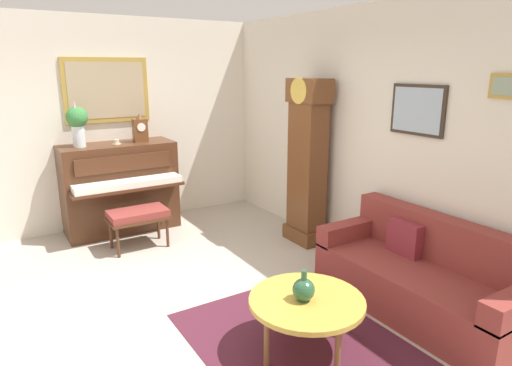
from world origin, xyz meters
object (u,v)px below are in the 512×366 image
couch (423,278)px  piano_bench (138,216)px  mantel_clock (140,129)px  flower_vase (77,122)px  piano (120,187)px  grandfather_clock (307,167)px  coffee_table (307,302)px  green_jug (304,289)px  teacup (116,142)px

couch → piano_bench: bearing=-148.1°
mantel_clock → piano_bench: bearing=-23.8°
couch → flower_vase: bearing=-148.1°
piano → flower_vase: bearing=-89.8°
grandfather_clock → coffee_table: (1.81, -1.41, -0.54)m
coffee_table → flower_vase: 3.70m
piano → coffee_table: size_ratio=1.64×
coffee_table → green_jug: green_jug is taller
mantel_clock → coffee_table: bearing=2.2°
grandfather_clock → teacup: grandfather_clock is taller
flower_vase → green_jug: 3.66m
grandfather_clock → green_jug: bearing=-38.6°
coffee_table → teacup: size_ratio=7.59×
piano_bench → teacup: bearing=-179.0°
piano_bench → green_jug: (2.70, 0.42, 0.14)m
couch → flower_vase: flower_vase is taller
mantel_clock → flower_vase: bearing=-90.0°
mantel_clock → teacup: (0.03, -0.33, -0.15)m
teacup → piano_bench: bearing=1.0°
grandfather_clock → green_jug: (1.81, -1.44, -0.42)m
coffee_table → green_jug: bearing=-87.9°
grandfather_clock → coffee_table: size_ratio=2.31×
grandfather_clock → mantel_clock: size_ratio=5.34×
piano → teacup: teacup is taller
piano → grandfather_clock: (1.62, 1.86, 0.37)m
piano_bench → mantel_clock: mantel_clock is taller
coffee_table → flower_vase: flower_vase is taller
couch → teacup: 3.97m
flower_vase → teacup: 0.53m
piano_bench → grandfather_clock: size_ratio=0.34×
teacup → green_jug: teacup is taller
grandfather_clock → mantel_clock: (-1.62, -1.54, 0.39)m
coffee_table → mantel_clock: mantel_clock is taller
couch → coffee_table: (-0.07, -1.27, 0.11)m
grandfather_clock → teacup: 2.47m
piano_bench → grandfather_clock: (0.89, 1.86, 0.56)m
couch → teacup: bearing=-153.4°
mantel_clock → grandfather_clock: bearing=43.7°
green_jug → teacup: bearing=-172.8°
piano → mantel_clock: 0.82m
couch → green_jug: couch is taller
piano_bench → coffee_table: piano_bench is taller
piano_bench → mantel_clock: 1.24m
coffee_table → flower_vase: size_ratio=1.52×
mantel_clock → teacup: mantel_clock is taller
piano_bench → grandfather_clock: bearing=64.5°
mantel_clock → green_jug: bearing=1.6°
grandfather_clock → flower_vase: 2.87m
grandfather_clock → flower_vase: (-1.62, -2.32, 0.53)m
coffee_table → couch: bearing=87.0°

